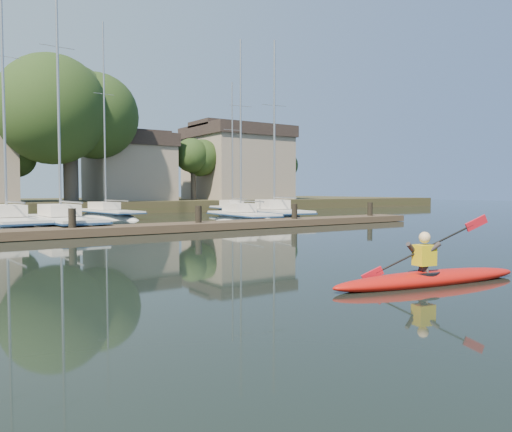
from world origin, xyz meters
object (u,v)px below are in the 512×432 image
kayak (429,275)px  sailboat_1 (8,235)px  dock (140,229)px  sailboat_7 (233,216)px  sailboat_3 (242,225)px  sailboat_4 (276,223)px  sailboat_2 (63,233)px  sailboat_6 (108,220)px

kayak → sailboat_1: 20.93m
dock → sailboat_7: sailboat_7 is taller
sailboat_3 → sailboat_1: bearing=-178.9°
sailboat_4 → sailboat_2: bearing=-169.4°
sailboat_6 → sailboat_4: bearing=-51.2°
sailboat_1 → sailboat_6: sailboat_6 is taller
sailboat_1 → sailboat_2: sailboat_2 is taller
sailboat_2 → sailboat_3: 10.63m
kayak → dock: bearing=101.2°
dock → sailboat_1: size_ratio=2.33×
sailboat_3 → dock: bearing=-148.6°
kayak → sailboat_6: sailboat_6 is taller
sailboat_1 → sailboat_4: bearing=-6.0°
sailboat_1 → sailboat_3: 13.00m
sailboat_2 → sailboat_4: sailboat_2 is taller
sailboat_6 → sailboat_7: (10.83, 0.72, -0.01)m
sailboat_4 → dock: bearing=-149.0°
sailboat_1 → kayak: bearing=-80.6°
sailboat_3 → sailboat_7: 11.03m
sailboat_1 → sailboat_3: bearing=-9.0°
dock → sailboat_2: 4.82m
sailboat_4 → sailboat_7: sailboat_4 is taller
sailboat_6 → sailboat_3: bearing=-65.3°
sailboat_4 → sailboat_6: 11.99m
dock → sailboat_6: bearing=79.0°
dock → sailboat_3: (8.14, 4.10, -0.39)m
kayak → sailboat_3: (7.61, 19.42, -0.37)m
sailboat_2 → sailboat_6: bearing=57.9°
sailboat_6 → sailboat_7: sailboat_6 is taller
sailboat_7 → dock: bearing=-126.9°
sailboat_4 → kayak: bearing=-110.0°
sailboat_1 → sailboat_7: (18.21, 8.89, 0.02)m
sailboat_4 → sailboat_6: size_ratio=0.89×
kayak → sailboat_7: 31.83m
dock → sailboat_3: size_ratio=2.74×
sailboat_1 → sailboat_2: (2.35, -0.81, 0.00)m
sailboat_3 → kayak: bearing=-106.7°
sailboat_6 → sailboat_2: bearing=-126.5°
sailboat_1 → sailboat_7: 20.27m
sailboat_3 → sailboat_6: 10.59m
sailboat_1 → sailboat_4: (16.00, -0.16, -0.02)m
dock → sailboat_7: size_ratio=2.80×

